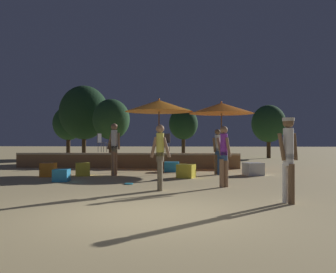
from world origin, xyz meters
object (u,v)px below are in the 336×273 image
at_px(cube_seat_4, 186,171).
at_px(background_tree_2, 111,120).
at_px(frisbee_disc, 129,184).
at_px(background_tree_0, 269,124).
at_px(patio_umbrella_0, 159,106).
at_px(patio_umbrella_1, 221,108).
at_px(background_tree_1, 68,124).
at_px(cube_seat_1, 48,170).
at_px(bistro_chair_1, 166,141).
at_px(cube_seat_5, 172,167).
at_px(background_tree_3, 183,124).
at_px(person_3, 218,150).
at_px(person_4, 224,154).
at_px(person_2, 114,146).
at_px(person_0, 288,155).
at_px(cube_seat_2, 83,169).
at_px(cube_seat_3, 61,175).
at_px(person_1, 160,155).
at_px(cube_seat_0, 253,169).
at_px(bistro_chair_0, 101,141).
at_px(background_tree_4, 84,113).

xyz_separation_m(cube_seat_4, background_tree_2, (-4.74, 9.30, 2.26)).
relative_size(frisbee_disc, background_tree_0, 0.07).
relative_size(patio_umbrella_0, patio_umbrella_1, 1.04).
xyz_separation_m(patio_umbrella_0, background_tree_1, (-7.41, 9.72, -0.33)).
bearing_deg(cube_seat_1, bistro_chair_1, 54.75).
distance_m(patio_umbrella_1, cube_seat_5, 3.44).
distance_m(patio_umbrella_1, background_tree_1, 13.80).
relative_size(bistro_chair_1, background_tree_3, 0.24).
xyz_separation_m(cube_seat_5, person_3, (1.78, -1.19, 0.71)).
height_order(cube_seat_5, background_tree_3, background_tree_3).
height_order(patio_umbrella_0, person_3, patio_umbrella_0).
distance_m(person_4, background_tree_0, 16.65).
relative_size(person_2, background_tree_2, 0.51).
distance_m(person_0, person_3, 6.22).
relative_size(cube_seat_2, cube_seat_3, 1.27).
xyz_separation_m(person_0, person_1, (-2.80, 1.74, -0.09)).
xyz_separation_m(patio_umbrella_0, cube_seat_3, (-2.57, -4.70, -2.56)).
bearing_deg(cube_seat_3, cube_seat_2, 86.60).
relative_size(patio_umbrella_0, frisbee_disc, 12.35).
xyz_separation_m(patio_umbrella_1, person_4, (-0.33, -6.01, -1.75)).
bearing_deg(patio_umbrella_1, person_3, -97.01).
relative_size(patio_umbrella_1, person_3, 1.76).
relative_size(cube_seat_0, bistro_chair_1, 0.86).
bearing_deg(person_0, cube_seat_4, -4.12).
relative_size(cube_seat_3, person_4, 0.29).
xyz_separation_m(bistro_chair_0, background_tree_2, (-0.48, 4.26, 1.25)).
distance_m(cube_seat_2, person_4, 5.62).
height_order(cube_seat_1, bistro_chair_0, bistro_chair_0).
bearing_deg(cube_seat_2, bistro_chair_0, 96.70).
relative_size(background_tree_0, background_tree_1, 1.02).
xyz_separation_m(cube_seat_4, bistro_chair_1, (-1.12, 5.30, 1.00)).
bearing_deg(patio_umbrella_1, cube_seat_3, -136.37).
bearing_deg(background_tree_4, person_0, -60.96).
relative_size(cube_seat_2, person_4, 0.37).
distance_m(frisbee_disc, background_tree_1, 16.74).
relative_size(bistro_chair_0, background_tree_1, 0.25).
bearing_deg(cube_seat_4, cube_seat_5, 105.26).
distance_m(cube_seat_2, person_3, 4.96).
relative_size(cube_seat_0, bistro_chair_0, 0.86).
height_order(person_1, background_tree_0, background_tree_0).
bearing_deg(person_1, cube_seat_5, 179.51).
relative_size(bistro_chair_1, frisbee_disc, 3.61).
height_order(cube_seat_3, background_tree_3, background_tree_3).
bearing_deg(person_2, cube_seat_3, -15.27).
bearing_deg(cube_seat_0, person_1, -124.86).
bearing_deg(bistro_chair_1, background_tree_2, 161.85).
bearing_deg(person_3, person_1, -59.49).
bearing_deg(cube_seat_4, cube_seat_3, -159.90).
distance_m(background_tree_1, background_tree_2, 5.41).
xyz_separation_m(patio_umbrella_0, person_1, (0.68, -6.49, -1.84)).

